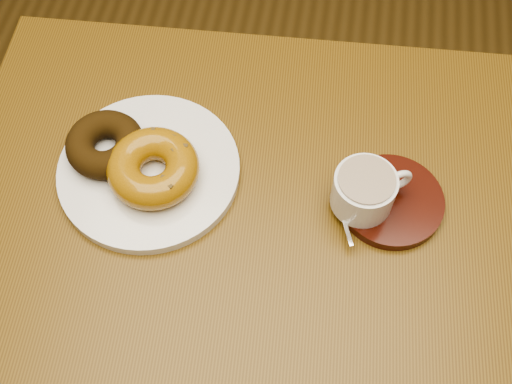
# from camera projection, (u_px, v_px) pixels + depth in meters

# --- Properties ---
(ground) EXTENTS (6.00, 6.00, 0.00)m
(ground) POSITION_uv_depth(u_px,v_px,m) (289.00, 328.00, 1.60)
(ground) COLOR brown
(ground) RESTS_ON ground
(cafe_table) EXTENTS (0.85, 0.66, 0.77)m
(cafe_table) POSITION_uv_depth(u_px,v_px,m) (243.00, 236.00, 1.01)
(cafe_table) COLOR brown
(cafe_table) RESTS_ON ground
(donut_plate) EXTENTS (0.30, 0.30, 0.02)m
(donut_plate) POSITION_uv_depth(u_px,v_px,m) (149.00, 170.00, 0.91)
(donut_plate) COLOR white
(donut_plate) RESTS_ON cafe_table
(donut_cinnamon) EXTENTS (0.12, 0.12, 0.04)m
(donut_cinnamon) POSITION_uv_depth(u_px,v_px,m) (105.00, 144.00, 0.90)
(donut_cinnamon) COLOR black
(donut_cinnamon) RESTS_ON donut_plate
(donut_caramel) EXTENTS (0.17, 0.17, 0.05)m
(donut_caramel) POSITION_uv_depth(u_px,v_px,m) (153.00, 168.00, 0.88)
(donut_caramel) COLOR #9A6910
(donut_caramel) RESTS_ON donut_plate
(saucer) EXTENTS (0.19, 0.19, 0.02)m
(saucer) POSITION_uv_depth(u_px,v_px,m) (391.00, 201.00, 0.89)
(saucer) COLOR #320D06
(saucer) RESTS_ON cafe_table
(coffee_cup) EXTENTS (0.11, 0.08, 0.06)m
(coffee_cup) POSITION_uv_depth(u_px,v_px,m) (365.00, 190.00, 0.85)
(coffee_cup) COLOR white
(coffee_cup) RESTS_ON saucer
(teaspoon) EXTENTS (0.04, 0.09, 0.01)m
(teaspoon) POSITION_uv_depth(u_px,v_px,m) (338.00, 202.00, 0.88)
(teaspoon) COLOR silver
(teaspoon) RESTS_ON saucer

